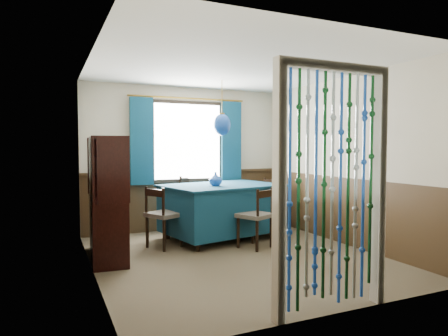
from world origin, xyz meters
name	(u,v)px	position (x,y,z in m)	size (l,w,h in m)	color
floor	(236,256)	(0.00, 0.00, 0.00)	(4.00, 4.00, 0.00)	brown
ceiling	(236,66)	(0.00, 0.00, 2.50)	(4.00, 4.00, 0.00)	silver
wall_back	(187,159)	(0.00, 2.00, 1.25)	(3.60, 3.60, 0.00)	beige
wall_front	(337,171)	(0.00, -2.00, 1.25)	(3.60, 3.60, 0.00)	beige
wall_left	(92,165)	(-1.80, 0.00, 1.25)	(4.00, 4.00, 0.00)	beige
wall_right	(344,161)	(1.80, 0.00, 1.25)	(4.00, 4.00, 0.00)	beige
wainscot_back	(187,201)	(0.00, 1.99, 0.50)	(3.60, 3.60, 0.00)	#3C2916
wainscot_front	(335,257)	(0.00, -1.99, 0.50)	(3.60, 3.60, 0.00)	#3C2916
wainscot_left	(95,231)	(-1.79, 0.00, 0.50)	(4.00, 4.00, 0.00)	#3C2916
wainscot_right	(342,210)	(1.79, 0.00, 0.50)	(4.00, 4.00, 0.00)	#3C2916
window	(188,142)	(0.00, 1.95, 1.55)	(1.32, 0.12, 1.42)	black
doorway	(332,193)	(0.00, -1.94, 1.05)	(1.16, 0.12, 2.18)	silver
dining_table	(222,208)	(0.26, 1.04, 0.49)	(1.98, 1.55, 0.86)	navy
chair_near	(256,216)	(0.47, 0.28, 0.46)	(0.57, 0.56, 0.87)	black
chair_far	(195,202)	(0.09, 1.80, 0.50)	(0.59, 0.58, 0.95)	black
chair_left	(163,215)	(-0.76, 0.85, 0.47)	(0.57, 0.58, 0.89)	black
chair_right	(269,203)	(1.27, 1.30, 0.48)	(0.58, 0.59, 0.90)	black
sideboard	(107,216)	(-1.57, 0.62, 0.56)	(0.50, 1.24, 1.59)	black
pendant_lamp	(222,125)	(0.26, 1.04, 1.81)	(0.27, 0.27, 0.86)	olive
vase_table	(216,180)	(0.09, 0.90, 0.96)	(0.19, 0.19, 0.19)	#154092
bowl_shelf	(113,174)	(-1.51, 0.40, 1.11)	(0.21, 0.21, 0.05)	beige
vase_sideboard	(108,188)	(-1.51, 0.93, 0.89)	(0.19, 0.19, 0.20)	beige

